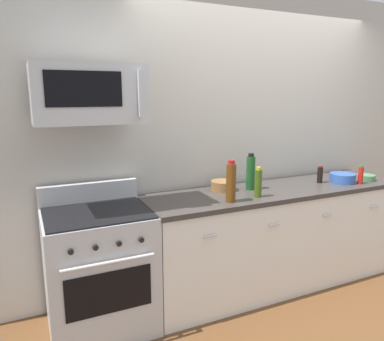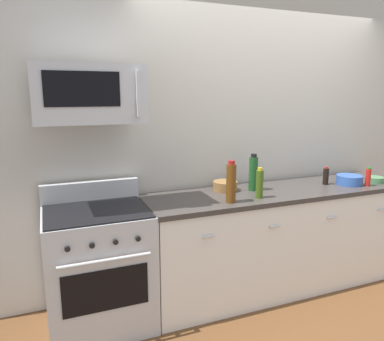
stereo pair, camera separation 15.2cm
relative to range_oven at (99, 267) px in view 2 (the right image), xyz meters
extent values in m
plane|color=brown|center=(1.62, 0.00, -0.47)|extent=(6.70, 6.70, 0.00)
cube|color=#B7B2A8|center=(1.62, 0.41, 0.88)|extent=(5.59, 0.10, 2.70)
cube|color=silver|center=(1.62, 0.00, -0.03)|extent=(2.47, 0.62, 0.88)
cube|color=#383330|center=(1.62, 0.00, 0.43)|extent=(2.50, 0.65, 0.04)
cube|color=black|center=(1.62, -0.28, -0.42)|extent=(2.47, 0.02, 0.10)
cylinder|color=silver|center=(0.76, -0.33, 0.25)|extent=(0.10, 0.02, 0.02)
cylinder|color=silver|center=(1.33, -0.33, 0.25)|extent=(0.10, 0.02, 0.02)
cylinder|color=silver|center=(1.91, -0.33, 0.25)|extent=(0.10, 0.02, 0.02)
cylinder|color=silver|center=(2.49, -0.33, 0.25)|extent=(0.10, 0.02, 0.02)
cube|color=#B7BABF|center=(0.00, 0.00, -0.01)|extent=(0.76, 0.64, 0.91)
cube|color=black|center=(0.00, -0.33, -0.02)|extent=(0.58, 0.01, 0.30)
cylinder|color=#B7BABF|center=(0.00, -0.36, 0.21)|extent=(0.61, 0.02, 0.02)
cube|color=#B7BABF|center=(0.00, 0.29, 0.52)|extent=(0.76, 0.06, 0.16)
cube|color=black|center=(0.00, 0.00, 0.45)|extent=(0.73, 0.61, 0.01)
cylinder|color=black|center=(-0.23, -0.34, 0.32)|extent=(0.04, 0.02, 0.04)
cylinder|color=black|center=(-0.08, -0.34, 0.32)|extent=(0.04, 0.02, 0.04)
cylinder|color=black|center=(0.08, -0.34, 0.32)|extent=(0.04, 0.02, 0.04)
cylinder|color=black|center=(0.23, -0.34, 0.32)|extent=(0.04, 0.02, 0.04)
cube|color=#B7BABF|center=(0.00, 0.05, 1.28)|extent=(0.74, 0.40, 0.40)
cube|color=black|center=(-0.06, -0.16, 1.31)|extent=(0.48, 0.01, 0.22)
cube|color=#B7BABF|center=(0.30, -0.17, 1.28)|extent=(0.02, 0.04, 0.30)
cylinder|color=#59330F|center=(1.01, -0.19, 0.60)|extent=(0.08, 0.08, 0.30)
cylinder|color=maroon|center=(1.01, -0.19, 0.77)|extent=(0.05, 0.05, 0.03)
cylinder|color=#19471E|center=(1.36, 0.06, 0.60)|extent=(0.08, 0.08, 0.30)
cylinder|color=black|center=(1.36, 0.06, 0.76)|extent=(0.05, 0.05, 0.03)
cylinder|color=#B21914|center=(2.42, -0.19, 0.53)|extent=(0.05, 0.05, 0.16)
cylinder|color=#19721E|center=(2.42, -0.19, 0.62)|extent=(0.03, 0.03, 0.02)
cylinder|color=black|center=(2.10, -0.01, 0.53)|extent=(0.05, 0.05, 0.15)
cylinder|color=maroon|center=(2.10, -0.01, 0.61)|extent=(0.03, 0.03, 0.02)
cylinder|color=#385114|center=(1.28, -0.17, 0.56)|extent=(0.06, 0.06, 0.23)
cylinder|color=#B29919|center=(1.28, -0.17, 0.69)|extent=(0.04, 0.04, 0.02)
cylinder|color=brown|center=(1.13, 0.15, 0.49)|extent=(0.21, 0.21, 0.08)
torus|color=brown|center=(1.13, 0.15, 0.53)|extent=(0.21, 0.21, 0.01)
cylinder|color=brown|center=(1.13, 0.15, 0.46)|extent=(0.12, 0.12, 0.01)
cylinder|color=#2D519E|center=(2.30, -0.09, 0.49)|extent=(0.23, 0.23, 0.09)
torus|color=#2D519E|center=(2.30, -0.09, 0.53)|extent=(0.23, 0.23, 0.01)
cylinder|color=#2D519E|center=(2.30, -0.09, 0.46)|extent=(0.13, 0.13, 0.01)
cylinder|color=#477A4C|center=(2.59, -0.11, 0.48)|extent=(0.17, 0.17, 0.05)
torus|color=#477A4C|center=(2.59, -0.11, 0.50)|extent=(0.17, 0.17, 0.01)
cylinder|color=#477A4C|center=(2.59, -0.11, 0.45)|extent=(0.09, 0.09, 0.01)
camera|label=1|loc=(-0.44, -2.59, 1.28)|focal=34.53mm
camera|label=2|loc=(-0.31, -2.65, 1.28)|focal=34.53mm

